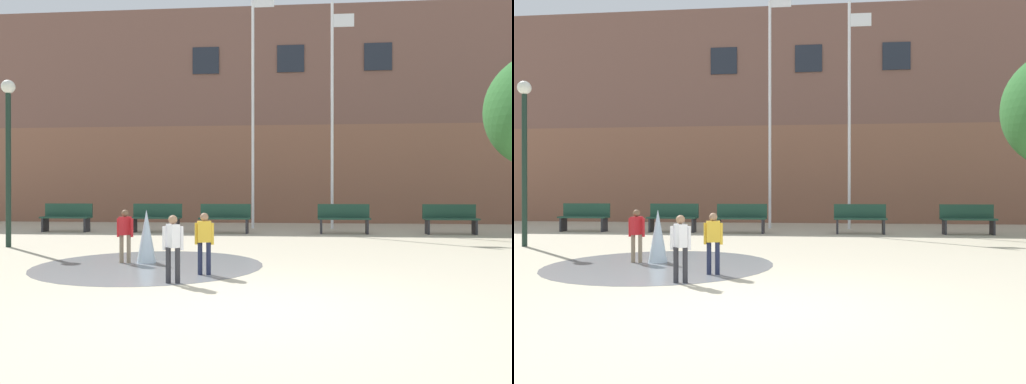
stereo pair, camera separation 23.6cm
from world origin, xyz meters
The scene contains 14 objects.
ground_plane centered at (0.00, 0.00, 0.00)m, with size 100.00×100.00×0.00m, color #BCB299.
library_building centered at (0.00, 17.74, 4.45)m, with size 36.00×6.05×8.91m.
splash_fountain centered at (-2.38, 3.23, 0.25)m, with size 4.04×4.04×0.99m.
park_bench_far_left centered at (-7.15, 9.91, 0.48)m, with size 1.60×0.44×0.91m.
park_bench_left_of_flagpoles centered at (-4.19, 9.95, 0.48)m, with size 1.60×0.44×0.91m.
park_bench_under_left_flagpole centered at (-1.96, 9.82, 0.48)m, with size 1.60×0.44×0.91m.
park_bench_under_right_flagpole centered at (1.73, 9.97, 0.48)m, with size 1.60×0.44×0.91m.
park_bench_near_trashcan centered at (4.96, 10.05, 0.48)m, with size 1.60×0.44×0.91m.
child_with_pink_shirt centered at (-2.83, 3.30, 0.58)m, with size 0.31×0.24×0.99m.
child_in_fountain centered at (-1.13, 2.16, 0.58)m, with size 0.31×0.18×0.99m.
child_running centered at (-1.45, 1.41, 0.58)m, with size 0.31×0.24×0.99m.
flagpole_left centered at (-1.24, 11.83, 4.56)m, with size 0.80×0.10×8.62m.
flagpole_right centered at (1.52, 11.83, 4.17)m, with size 0.80×0.10×7.85m.
lamp_post_left_lane centered at (-6.49, 5.59, 2.58)m, with size 0.32×0.32×3.95m.
Camera 2 is at (0.61, -5.61, 1.35)m, focal length 35.00 mm.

